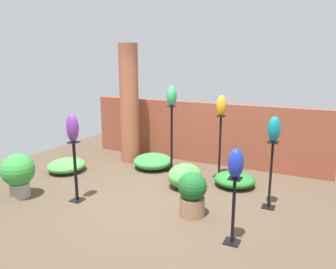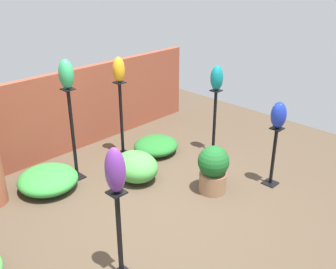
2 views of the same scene
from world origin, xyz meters
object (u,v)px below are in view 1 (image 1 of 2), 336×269
art_vase_jade (172,96)px  art_vase_cobalt (236,163)px  art_vase_teal (274,129)px  pedestal_cobalt (233,214)px  pedestal_jade (172,142)px  potted_plant_back_center (192,193)px  art_vase_amber (221,105)px  art_vase_violet (73,128)px  pedestal_teal (270,178)px  pedestal_violet (76,174)px  pedestal_amber (220,149)px  brick_pillar (129,104)px  potted_plant_walkway_edge (18,173)px

art_vase_jade → art_vase_cobalt: size_ratio=1.07×
art_vase_teal → art_vase_jade: size_ratio=0.98×
pedestal_cobalt → art_vase_cobalt: (0.00, 0.00, 0.69)m
pedestal_jade → art_vase_cobalt: pedestal_jade is taller
potted_plant_back_center → art_vase_amber: bearing=94.2°
pedestal_jade → art_vase_violet: art_vase_violet is taller
pedestal_jade → pedestal_cobalt: pedestal_jade is taller
pedestal_teal → art_vase_amber: (-1.16, 1.04, 0.97)m
potted_plant_back_center → art_vase_teal: bearing=37.9°
pedestal_cobalt → potted_plant_back_center: 0.91m
pedestal_violet → pedestal_cobalt: size_ratio=1.15×
pedestal_amber → art_vase_amber: bearing=0.0°
art_vase_violet → art_vase_amber: bearing=50.1°
art_vase_jade → art_vase_cobalt: bearing=-49.0°
art_vase_teal → art_vase_amber: bearing=138.0°
brick_pillar → pedestal_jade: size_ratio=1.90×
art_vase_teal → art_vase_cobalt: bearing=-101.3°
pedestal_teal → art_vase_violet: art_vase_violet is taller
art_vase_amber → pedestal_teal: bearing=-42.0°
brick_pillar → pedestal_amber: brick_pillar is taller
pedestal_jade → pedestal_violet: (-0.81, -2.05, -0.18)m
brick_pillar → art_vase_cobalt: size_ratio=7.02×
pedestal_teal → pedestal_cobalt: bearing=-101.3°
pedestal_violet → art_vase_amber: size_ratio=2.56×
art_vase_cobalt → pedestal_teal: bearing=78.7°
art_vase_teal → pedestal_amber: bearing=138.0°
pedestal_teal → art_vase_teal: (-0.00, 0.00, 0.80)m
art_vase_violet → brick_pillar: bearing=99.4°
pedestal_jade → art_vase_teal: 2.44m
brick_pillar → potted_plant_back_center: brick_pillar is taller
art_vase_amber → potted_plant_back_center: art_vase_amber is taller
art_vase_jade → pedestal_jade: bearing=180.0°
art_vase_teal → art_vase_cobalt: art_vase_teal is taller
pedestal_cobalt → art_vase_violet: (-2.72, 0.14, 0.86)m
pedestal_violet → art_vase_violet: bearing=0.0°
art_vase_amber → art_vase_jade: bearing=-172.5°
pedestal_violet → art_vase_jade: size_ratio=2.51×
art_vase_amber → art_vase_cobalt: size_ratio=1.05×
pedestal_jade → potted_plant_back_center: 2.07m
brick_pillar → pedestal_teal: brick_pillar is taller
art_vase_jade → pedestal_teal: bearing=-22.7°
pedestal_violet → potted_plant_walkway_edge: pedestal_violet is taller
potted_plant_walkway_edge → pedestal_teal: bearing=20.1°
brick_pillar → art_vase_cobalt: brick_pillar is taller
pedestal_teal → art_vase_violet: (-2.98, -1.14, 0.77)m
pedestal_violet → art_vase_cobalt: (2.72, -0.14, 0.62)m
art_vase_jade → art_vase_violet: bearing=-111.6°
pedestal_jade → art_vase_cobalt: 2.94m
potted_plant_walkway_edge → potted_plant_back_center: 3.03m
pedestal_cobalt → art_vase_cobalt: size_ratio=2.34×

